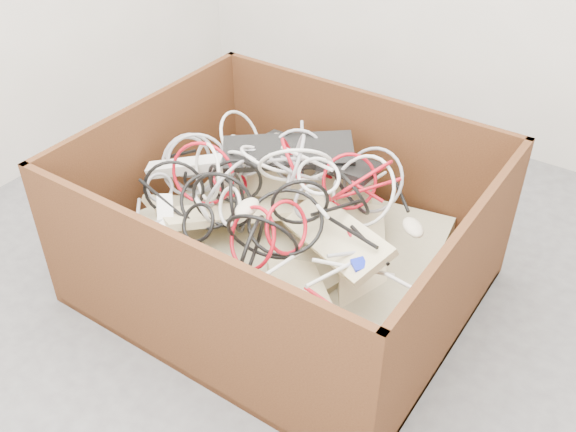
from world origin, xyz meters
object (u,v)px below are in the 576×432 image
Objects in this scene: cardboard_box at (281,253)px; vga_plug at (359,265)px; power_strip_right at (166,227)px; power_strip_left at (186,166)px.

vga_plug is at bearing -19.46° from cardboard_box.
cardboard_box reaches higher than power_strip_right.
power_strip_right is at bearing -126.24° from vga_plug.
cardboard_box is 0.43m from power_strip_right.
cardboard_box reaches higher than power_strip_left.
cardboard_box reaches higher than vga_plug.
power_strip_left is 1.13× the size of power_strip_right.
power_strip_right is (0.15, -0.27, -0.03)m from power_strip_left.
power_strip_left reaches higher than power_strip_right.
power_strip_left is 0.31m from power_strip_right.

